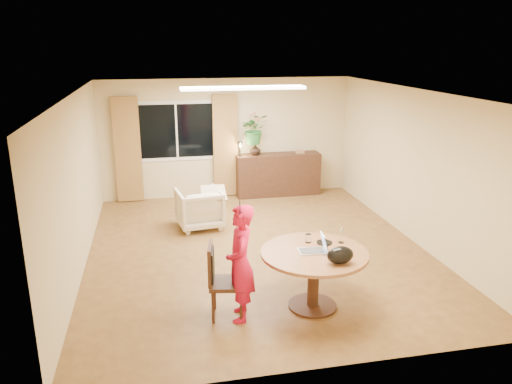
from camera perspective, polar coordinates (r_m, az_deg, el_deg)
floor at (r=8.41m, az=0.13°, el=-6.60°), size 6.50×6.50×0.00m
ceiling at (r=7.76m, az=0.14°, el=11.32°), size 6.50×6.50×0.00m
wall_back at (r=11.12m, az=-3.32°, el=6.17°), size 5.50×0.00×5.50m
wall_left at (r=7.92m, az=-19.75°, el=0.85°), size 0.00×6.50×6.50m
wall_right at (r=8.95m, az=17.66°, el=2.81°), size 0.00×6.50×6.50m
window at (r=10.96m, az=-9.06°, el=6.90°), size 1.70×0.03×1.30m
curtain_left at (r=10.95m, az=-14.46°, el=4.68°), size 0.55×0.08×2.25m
curtain_right at (r=11.05m, az=-3.49°, el=5.28°), size 0.55×0.08×2.25m
ceiling_panel at (r=8.94m, az=-1.47°, el=11.80°), size 2.20×0.35×0.05m
dining_table at (r=6.49m, az=6.64°, el=-8.14°), size 1.37×1.37×0.78m
dining_chair at (r=6.31m, az=-3.31°, el=-10.12°), size 0.54×0.50×0.97m
child at (r=6.16m, az=-1.79°, el=-8.14°), size 0.59×0.43×1.49m
laptop at (r=6.37m, az=6.40°, el=-5.80°), size 0.38×0.27×0.24m
tumbler at (r=6.67m, az=5.99°, el=-5.28°), size 0.10×0.10×0.12m
wine_glass at (r=6.71m, az=9.72°, el=-4.91°), size 0.09×0.09×0.21m
pot_lid at (r=6.69m, az=7.81°, el=-5.68°), size 0.25×0.25×0.03m
handbag at (r=6.09m, az=9.61°, el=-7.13°), size 0.37×0.29×0.22m
armchair at (r=9.34m, az=-6.50°, el=-1.87°), size 0.90×0.92×0.74m
throw at (r=9.18m, az=-4.88°, el=0.35°), size 0.47×0.56×0.03m
sideboard at (r=11.28m, az=2.52°, el=2.02°), size 1.89×0.46×0.94m
vase at (r=11.03m, az=-0.08°, el=4.88°), size 0.30×0.30×0.25m
bouquet at (r=10.94m, az=-0.20°, el=7.20°), size 0.61×0.53×0.66m
book_stack at (r=11.29m, az=5.05°, el=4.65°), size 0.19×0.14×0.08m
desk_lamp at (r=10.91m, az=-1.81°, el=4.96°), size 0.16×0.16×0.33m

